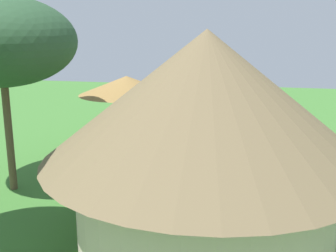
% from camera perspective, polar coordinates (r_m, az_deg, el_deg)
% --- Properties ---
extents(ground_plane, '(36.00, 36.00, 0.00)m').
position_cam_1_polar(ground_plane, '(14.80, 2.92, -3.61)').
color(ground_plane, '#3E762F').
extents(thatched_hut, '(6.27, 6.27, 4.34)m').
position_cam_1_polar(thatched_hut, '(7.87, 5.20, -0.87)').
color(thatched_hut, beige).
rests_on(thatched_hut, ground_plane).
extents(shade_umbrella, '(3.22, 3.22, 2.80)m').
position_cam_1_polar(shade_umbrella, '(13.83, -5.82, 5.67)').
color(shade_umbrella, brown).
rests_on(shade_umbrella, ground_plane).
extents(patio_dining_table, '(1.42, 1.17, 0.74)m').
position_cam_1_polar(patio_dining_table, '(14.19, -5.64, -1.65)').
color(patio_dining_table, silver).
rests_on(patio_dining_table, ground_plane).
extents(patio_chair_near_lawn, '(0.61, 0.61, 0.90)m').
position_cam_1_polar(patio_chair_near_lawn, '(13.78, -10.03, -2.85)').
color(patio_chair_near_lawn, silver).
rests_on(patio_chair_near_lawn, ground_plane).
extents(patio_chair_west_end, '(0.54, 0.55, 0.90)m').
position_cam_1_polar(patio_chair_west_end, '(13.57, -1.67, -2.89)').
color(patio_chair_west_end, white).
rests_on(patio_chair_west_end, ground_plane).
extents(patio_chair_near_hut, '(0.53, 0.52, 0.90)m').
position_cam_1_polar(patio_chair_near_hut, '(15.36, -5.41, -1.00)').
color(patio_chair_near_hut, silver).
rests_on(patio_chair_near_hut, ground_plane).
extents(guest_beside_umbrella, '(0.33, 0.53, 1.56)m').
position_cam_1_polar(guest_beside_umbrella, '(14.79, 1.73, 0.14)').
color(guest_beside_umbrella, black).
rests_on(guest_beside_umbrella, ground_plane).
extents(standing_watcher, '(0.46, 0.52, 1.75)m').
position_cam_1_polar(standing_watcher, '(16.78, 15.33, 1.68)').
color(standing_watcher, black).
rests_on(standing_watcher, ground_plane).
extents(striped_lounge_chair, '(0.97, 0.84, 0.58)m').
position_cam_1_polar(striped_lounge_chair, '(14.65, 14.43, -3.19)').
color(striped_lounge_chair, '#2E79BA').
rests_on(striped_lounge_chair, ground_plane).
extents(zebra_nearest_camera, '(2.07, 1.05, 1.53)m').
position_cam_1_polar(zebra_nearest_camera, '(15.93, 8.40, 1.17)').
color(zebra_nearest_camera, silver).
rests_on(zebra_nearest_camera, ground_plane).
extents(zebra_by_umbrella, '(1.84, 1.85, 1.53)m').
position_cam_1_polar(zebra_by_umbrella, '(12.79, 10.58, -1.93)').
color(zebra_by_umbrella, silver).
rests_on(zebra_by_umbrella, ground_plane).
extents(acacia_tree_right_background, '(3.89, 3.89, 5.19)m').
position_cam_1_polar(acacia_tree_right_background, '(11.47, -22.41, 10.84)').
color(acacia_tree_right_background, brown).
rests_on(acacia_tree_right_background, ground_plane).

